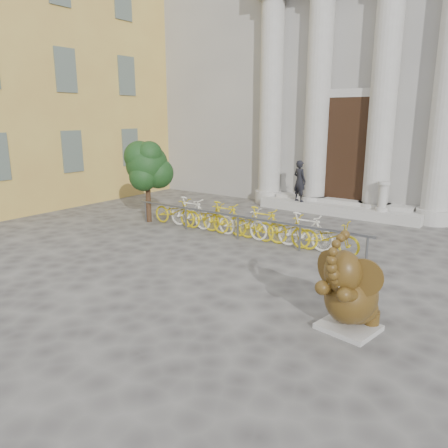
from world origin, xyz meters
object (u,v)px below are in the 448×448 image
Objects in this scene: elephant_statue at (350,294)px; bike_rack at (243,221)px; pedestrian at (300,181)px; tree at (147,166)px.

elephant_statue is 6.05m from bike_rack.
pedestrian reaches higher than elephant_statue.
bike_rack is at bearing 113.39° from pedestrian.
bike_rack is 2.90× the size of tree.
pedestrian is at bearing 54.44° from tree.
pedestrian is at bearing 131.36° from elephant_statue.
tree is (-8.34, 3.65, 1.27)m from elephant_statue.
elephant_statue is at bearing 139.99° from pedestrian.
tree is at bearing 73.47° from pedestrian.
elephant_statue is 1.15× the size of pedestrian.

